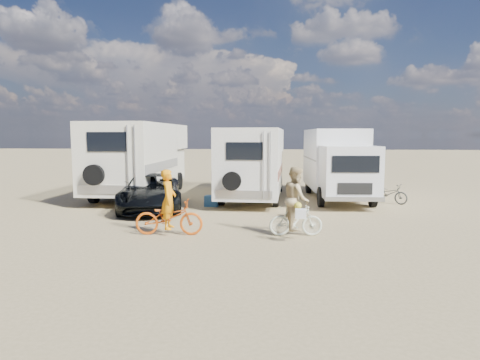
# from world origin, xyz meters

# --- Properties ---
(ground) EXTENTS (140.00, 140.00, 0.00)m
(ground) POSITION_xyz_m (0.00, 0.00, 0.00)
(ground) COLOR #9D885E
(ground) RESTS_ON ground
(rv_main) EXTENTS (2.70, 7.34, 3.09)m
(rv_main) POSITION_xyz_m (0.21, 6.90, 1.54)
(rv_main) COLOR white
(rv_main) RESTS_ON ground
(rv_left) EXTENTS (2.84, 7.50, 3.34)m
(rv_left) POSITION_xyz_m (-5.09, 7.14, 1.67)
(rv_left) COLOR beige
(rv_left) RESTS_ON ground
(box_truck) EXTENTS (2.59, 6.49, 3.08)m
(box_truck) POSITION_xyz_m (3.89, 6.82, 1.54)
(box_truck) COLOR white
(box_truck) RESTS_ON ground
(dark_suv) EXTENTS (3.38, 5.22, 1.34)m
(dark_suv) POSITION_xyz_m (-3.54, 3.70, 0.67)
(dark_suv) COLOR black
(dark_suv) RESTS_ON ground
(bike_man) EXTENTS (1.95, 0.78, 1.01)m
(bike_man) POSITION_xyz_m (-1.80, -0.18, 0.50)
(bike_man) COLOR #C14B0C
(bike_man) RESTS_ON ground
(bike_woman) EXTENTS (1.52, 0.56, 0.90)m
(bike_woman) POSITION_xyz_m (1.78, 0.01, 0.45)
(bike_woman) COLOR beige
(bike_woman) RESTS_ON ground
(rider_man) EXTENTS (0.44, 0.64, 1.68)m
(rider_man) POSITION_xyz_m (-1.80, -0.18, 0.84)
(rider_man) COLOR orange
(rider_man) RESTS_ON ground
(rider_woman) EXTENTS (0.75, 0.93, 1.78)m
(rider_woman) POSITION_xyz_m (1.78, 0.01, 0.89)
(rider_woman) COLOR tan
(rider_woman) RESTS_ON ground
(bike_parked) EXTENTS (1.58, 1.37, 0.82)m
(bike_parked) POSITION_xyz_m (5.87, 5.95, 0.41)
(bike_parked) COLOR #292C29
(bike_parked) RESTS_ON ground
(cooler) EXTENTS (0.55, 0.41, 0.43)m
(cooler) POSITION_xyz_m (-1.34, 4.57, 0.21)
(cooler) COLOR #285682
(cooler) RESTS_ON ground
(crate) EXTENTS (0.50, 0.50, 0.33)m
(crate) POSITION_xyz_m (1.81, 2.75, 0.16)
(crate) COLOR #948756
(crate) RESTS_ON ground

